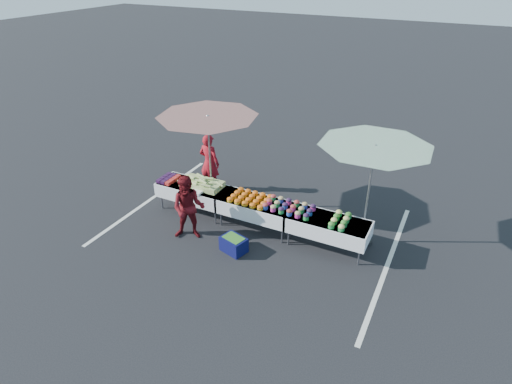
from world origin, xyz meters
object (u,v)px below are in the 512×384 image
at_px(table_left, 193,191).
at_px(customer, 189,208).
at_px(table_center, 256,207).
at_px(table_right, 328,226).
at_px(storage_bin, 234,244).
at_px(umbrella_left, 208,124).
at_px(vendor, 209,163).
at_px(umbrella_right, 374,154).

distance_m(table_left, customer, 1.22).
height_order(table_center, customer, customer).
relative_size(table_right, storage_bin, 2.90).
distance_m(umbrella_left, storage_bin, 2.97).
bearing_deg(table_center, customer, -139.18).
distance_m(table_center, umbrella_left, 2.31).
xyz_separation_m(table_center, umbrella_left, (-1.50, 0.40, 1.71)).
xyz_separation_m(vendor, storage_bin, (2.00, -2.23, -0.65)).
distance_m(table_right, customer, 3.19).
bearing_deg(table_left, umbrella_left, 53.20).
distance_m(vendor, storage_bin, 3.06).
xyz_separation_m(table_center, storage_bin, (-0.02, -1.07, -0.40)).
bearing_deg(umbrella_right, customer, -156.03).
bearing_deg(vendor, storage_bin, 134.10).
relative_size(table_left, table_center, 1.00).
relative_size(table_left, storage_bin, 2.90).
bearing_deg(table_right, umbrella_right, 41.53).
bearing_deg(storage_bin, table_right, 46.08).
distance_m(table_left, table_center, 1.80).
xyz_separation_m(table_right, customer, (-3.01, -1.04, 0.21)).
bearing_deg(table_right, table_left, 180.00).
bearing_deg(umbrella_left, table_left, -126.80).
xyz_separation_m(table_left, umbrella_left, (0.30, 0.40, 1.71)).
relative_size(table_right, umbrella_right, 0.58).
xyz_separation_m(umbrella_right, storage_bin, (-2.49, -1.66, -2.04)).
bearing_deg(customer, umbrella_right, 0.07).
bearing_deg(customer, umbrella_left, 77.63).
bearing_deg(vendor, table_center, 152.37).
xyz_separation_m(table_left, customer, (0.59, -1.04, 0.21)).
xyz_separation_m(table_right, umbrella_right, (0.67, 0.59, 1.65)).
bearing_deg(vendor, umbrella_right, 174.95).
distance_m(vendor, umbrella_left, 1.73).
bearing_deg(table_left, table_right, 0.00).
distance_m(table_center, customer, 1.61).
xyz_separation_m(table_right, vendor, (-3.82, 1.16, 0.25)).
distance_m(table_center, storage_bin, 1.14).
relative_size(table_left, vendor, 1.11).
bearing_deg(umbrella_right, storage_bin, -146.30).
distance_m(table_right, umbrella_left, 3.74).
distance_m(vendor, customer, 2.35).
bearing_deg(table_center, umbrella_right, 13.47).
bearing_deg(umbrella_right, umbrella_left, -177.24).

